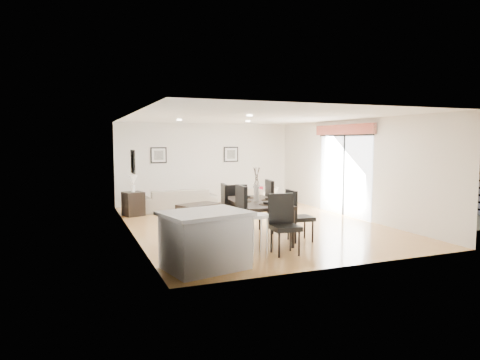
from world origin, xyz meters
name	(u,v)px	position (x,y,z in m)	size (l,w,h in m)	color
ground	(252,224)	(0.00, 0.00, 0.00)	(8.00, 8.00, 0.00)	tan
wall_back	(206,164)	(0.00, 4.00, 1.35)	(6.00, 0.04, 2.70)	white
wall_front	(348,187)	(0.00, -4.00, 1.35)	(6.00, 0.04, 2.70)	white
wall_left	(131,174)	(-3.00, 0.00, 1.35)	(0.04, 8.00, 2.70)	white
wall_right	(351,168)	(3.00, 0.00, 1.35)	(0.04, 8.00, 2.70)	white
ceiling	(252,117)	(0.00, 0.00, 2.70)	(6.00, 8.00, 0.02)	white
sofa	(178,200)	(-1.26, 2.77, 0.33)	(2.26, 0.88, 0.66)	gray
armchair	(260,197)	(1.37, 2.52, 0.31)	(0.97, 0.84, 0.63)	beige
courtyard_plant_a	(433,203)	(5.42, -0.57, 0.31)	(0.56, 0.49, 0.62)	#365E28
courtyard_plant_b	(401,195)	(5.90, 1.25, 0.33)	(0.37, 0.37, 0.65)	#365E28
dining_table	(256,205)	(-0.59, -1.60, 0.74)	(1.13, 2.05, 0.83)	black
dining_chair_wnear	(235,213)	(-1.28, -2.10, 0.69)	(0.58, 0.58, 1.23)	black
dining_chair_wfar	(219,208)	(-1.28, -1.12, 0.65)	(0.61, 0.61, 1.17)	black
dining_chair_enear	(296,213)	(0.11, -2.09, 0.61)	(0.53, 0.53, 1.09)	black
dining_chair_efar	(275,203)	(0.10, -1.09, 0.68)	(0.63, 0.63, 1.21)	black
dining_chair_head	(283,220)	(-0.58, -2.83, 0.62)	(0.54, 0.54, 1.12)	black
dining_chair_foot	(236,204)	(-0.59, -0.37, 0.60)	(0.50, 0.50, 1.07)	black
vase	(257,187)	(-0.59, -1.60, 1.13)	(0.94, 1.44, 0.73)	white
coffee_table	(198,212)	(-1.11, 1.06, 0.22)	(1.08, 0.65, 0.43)	black
side_table	(133,204)	(-2.65, 2.36, 0.34)	(0.51, 0.51, 0.68)	black
table_lamp	(133,181)	(-2.65, 2.36, 0.98)	(0.25, 0.25, 0.47)	white
cushion	(259,192)	(1.28, 2.43, 0.51)	(0.30, 0.09, 0.30)	#A61524
kitchen_island	(205,240)	(-2.23, -3.23, 0.48)	(1.55, 1.32, 0.95)	silver
bar_stool	(257,221)	(-1.29, -3.23, 0.73)	(0.39, 0.39, 0.85)	white
framed_print_back_left	(159,155)	(-1.60, 3.97, 1.65)	(0.52, 0.04, 0.52)	black
framed_print_back_right	(231,154)	(0.90, 3.97, 1.65)	(0.52, 0.04, 0.52)	black
framed_print_left_wall	(133,162)	(-2.97, -0.20, 1.65)	(0.04, 0.52, 0.52)	black
sliding_door	(344,157)	(2.96, 0.30, 1.66)	(0.12, 2.70, 2.57)	white
courtyard	(416,178)	(6.16, 0.87, 0.92)	(6.00, 6.00, 2.00)	gray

